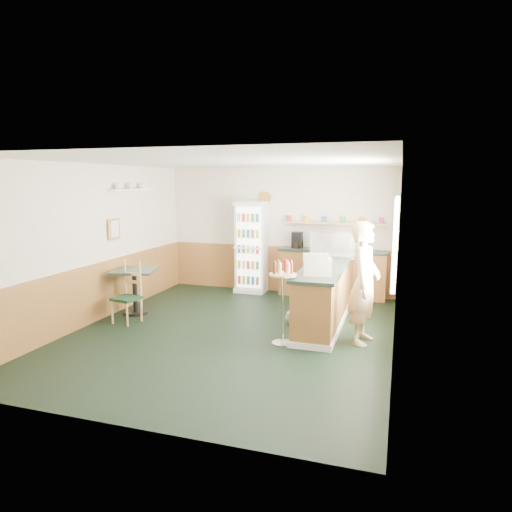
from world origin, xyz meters
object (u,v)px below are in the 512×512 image
at_px(display_case, 333,245).
at_px(shopkeeper, 364,283).
at_px(cash_register, 318,266).
at_px(condiment_stand, 283,291).
at_px(cafe_table, 135,283).
at_px(drinks_fridge, 251,247).
at_px(cafe_chair, 129,290).

distance_m(display_case, shopkeeper, 1.81).
relative_size(cash_register, condiment_stand, 0.35).
bearing_deg(display_case, cafe_table, -158.43).
xyz_separation_m(shopkeeper, cafe_table, (-4.10, 0.29, -0.33)).
relative_size(condiment_stand, cafe_table, 1.33).
distance_m(shopkeeper, condiment_stand, 1.22).
bearing_deg(condiment_stand, cafe_table, 166.33).
distance_m(drinks_fridge, cafe_table, 2.76).
bearing_deg(shopkeeper, drinks_fridge, 53.24).
height_order(cash_register, cafe_chair, cash_register).
bearing_deg(cafe_chair, cafe_table, 120.44).
relative_size(drinks_fridge, cafe_chair, 1.85).
relative_size(shopkeeper, cafe_chair, 1.71).
bearing_deg(shopkeeper, cash_register, 98.30).
xyz_separation_m(cash_register, condiment_stand, (-0.44, -0.42, -0.32)).
bearing_deg(condiment_stand, shopkeeper, 20.69).
bearing_deg(cafe_table, shopkeeper, -4.05).
bearing_deg(cash_register, display_case, 80.22).
relative_size(drinks_fridge, cafe_table, 2.12).
height_order(display_case, cafe_table, display_case).
distance_m(shopkeeper, cafe_chair, 3.96).
xyz_separation_m(drinks_fridge, shopkeeper, (2.60, -2.57, -0.07)).
bearing_deg(cafe_table, condiment_stand, -13.67).
distance_m(drinks_fridge, condiment_stand, 3.34).
bearing_deg(condiment_stand, cafe_chair, 174.03).
height_order(display_case, shopkeeper, shopkeeper).
xyz_separation_m(display_case, cafe_table, (-3.40, -1.34, -0.66)).
xyz_separation_m(condiment_stand, cafe_chair, (-2.81, 0.29, -0.25)).
relative_size(display_case, cafe_table, 0.88).
distance_m(display_case, cash_register, 1.64).
distance_m(cash_register, cafe_table, 3.46).
bearing_deg(display_case, cafe_chair, -151.38).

